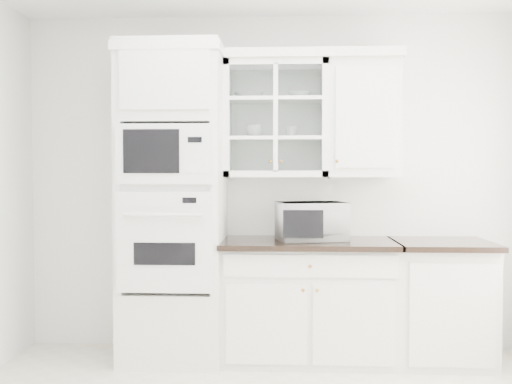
{
  "coord_description": "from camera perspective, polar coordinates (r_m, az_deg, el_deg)",
  "views": [
    {
      "loc": [
        0.1,
        -2.9,
        1.44
      ],
      "look_at": [
        -0.1,
        1.05,
        1.3
      ],
      "focal_mm": 40.0,
      "sensor_mm": 36.0,
      "label": 1
    }
  ],
  "objects": [
    {
      "name": "room_shell",
      "position": [
        3.35,
        1.19,
        7.85
      ],
      "size": [
        4.0,
        3.5,
        2.7
      ],
      "color": "white",
      "rests_on": "ground"
    },
    {
      "name": "oven_column",
      "position": [
        4.4,
        -8.24,
        -1.12
      ],
      "size": [
        0.76,
        0.68,
        2.4
      ],
      "color": "white",
      "rests_on": "ground"
    },
    {
      "name": "base_cabinet_run",
      "position": [
        4.46,
        5.23,
        -10.65
      ],
      "size": [
        1.32,
        0.67,
        0.92
      ],
      "color": "white",
      "rests_on": "ground"
    },
    {
      "name": "extra_base_cabinet",
      "position": [
        4.61,
        17.96,
        -10.31
      ],
      "size": [
        0.72,
        0.67,
        0.92
      ],
      "color": "white",
      "rests_on": "ground"
    },
    {
      "name": "upper_cabinet_glass",
      "position": [
        4.5,
        2.01,
        7.25
      ],
      "size": [
        0.8,
        0.33,
        0.9
      ],
      "color": "white",
      "rests_on": "room_shell"
    },
    {
      "name": "upper_cabinet_solid",
      "position": [
        4.54,
        10.62,
        7.17
      ],
      "size": [
        0.55,
        0.33,
        0.9
      ],
      "primitive_type": "cube",
      "color": "white",
      "rests_on": "room_shell"
    },
    {
      "name": "crown_molding",
      "position": [
        4.55,
        0.65,
        13.37
      ],
      "size": [
        2.14,
        0.38,
        0.07
      ],
      "primitive_type": "cube",
      "color": "white",
      "rests_on": "room_shell"
    },
    {
      "name": "countertop_microwave",
      "position": [
        4.37,
        5.51,
        -2.91
      ],
      "size": [
        0.58,
        0.52,
        0.29
      ],
      "primitive_type": "imported",
      "rotation": [
        0.0,
        0.0,
        3.37
      ],
      "color": "white",
      "rests_on": "base_cabinet_run"
    },
    {
      "name": "bowl_a",
      "position": [
        4.53,
        -0.74,
        9.59
      ],
      "size": [
        0.28,
        0.28,
        0.05
      ],
      "primitive_type": "imported",
      "rotation": [
        0.0,
        0.0,
        0.31
      ],
      "color": "white",
      "rests_on": "upper_cabinet_glass"
    },
    {
      "name": "bowl_b",
      "position": [
        4.53,
        4.37,
        9.58
      ],
      "size": [
        0.17,
        0.17,
        0.05
      ],
      "primitive_type": "imported",
      "rotation": [
        0.0,
        0.0,
        0.02
      ],
      "color": "white",
      "rests_on": "upper_cabinet_glass"
    },
    {
      "name": "cup_a",
      "position": [
        4.5,
        -0.12,
        6.09
      ],
      "size": [
        0.14,
        0.14,
        0.1
      ],
      "primitive_type": "imported",
      "rotation": [
        0.0,
        0.0,
        0.12
      ],
      "color": "white",
      "rests_on": "upper_cabinet_glass"
    },
    {
      "name": "cup_b",
      "position": [
        4.49,
        3.52,
        6.03
      ],
      "size": [
        0.11,
        0.11,
        0.09
      ],
      "primitive_type": "imported",
      "rotation": [
        0.0,
        0.0,
        -0.19
      ],
      "color": "white",
      "rests_on": "upper_cabinet_glass"
    }
  ]
}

